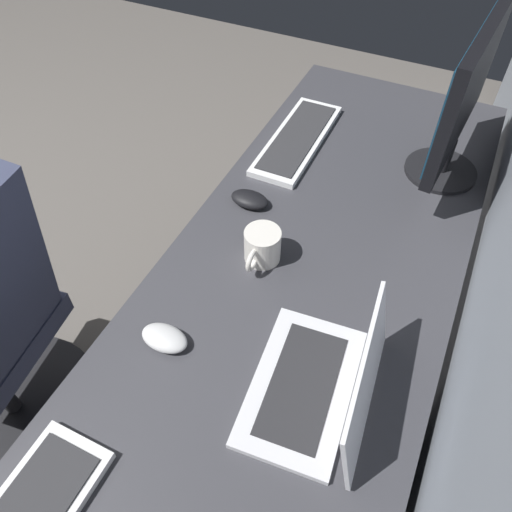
# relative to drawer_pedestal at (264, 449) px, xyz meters

# --- Properties ---
(desk) EXTENTS (2.21, 0.68, 0.73)m
(desk) POSITION_rel_drawer_pedestal_xyz_m (-0.11, -0.03, 0.32)
(desk) COLOR #38383D
(desk) RESTS_ON ground
(drawer_pedestal) EXTENTS (0.40, 0.51, 0.69)m
(drawer_pedestal) POSITION_rel_drawer_pedestal_xyz_m (0.00, 0.00, 0.00)
(drawer_pedestal) COLOR #38383D
(drawer_pedestal) RESTS_ON ground
(monitor_primary) EXTENTS (0.49, 0.20, 0.42)m
(monitor_primary) POSITION_rel_drawer_pedestal_xyz_m (-0.80, 0.18, 0.63)
(monitor_primary) COLOR black
(monitor_primary) RESTS_ON desk
(laptop_leftmost) EXTENTS (0.34, 0.26, 0.19)m
(laptop_leftmost) POSITION_rel_drawer_pedestal_xyz_m (-0.02, 0.12, 0.43)
(laptop_leftmost) COLOR silver
(laptop_leftmost) RESTS_ON desk
(keyboard_main) EXTENTS (0.42, 0.14, 0.02)m
(keyboard_main) POSITION_rel_drawer_pedestal_xyz_m (-0.76, -0.24, 0.39)
(keyboard_main) COLOR silver
(keyboard_main) RESTS_ON desk
(mouse_main) EXTENTS (0.06, 0.10, 0.03)m
(mouse_main) POSITION_rel_drawer_pedestal_xyz_m (-0.45, -0.25, 0.40)
(mouse_main) COLOR black
(mouse_main) RESTS_ON desk
(mouse_spare) EXTENTS (0.06, 0.10, 0.03)m
(mouse_spare) POSITION_rel_drawer_pedestal_xyz_m (0.01, -0.23, 0.40)
(mouse_spare) COLOR silver
(mouse_spare) RESTS_ON desk
(coffee_mug) EXTENTS (0.13, 0.09, 0.09)m
(coffee_mug) POSITION_rel_drawer_pedestal_xyz_m (-0.29, -0.14, 0.43)
(coffee_mug) COLOR silver
(coffee_mug) RESTS_ON desk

